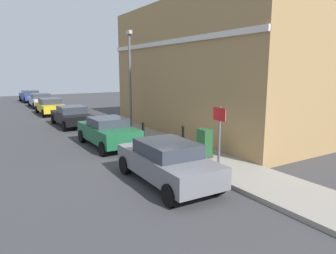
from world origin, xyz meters
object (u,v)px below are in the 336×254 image
car_blue (30,96)px  utility_cabinet (204,144)px  street_sign (219,130)px  car_green (108,131)px  car_grey (167,161)px  lamppost (130,76)px  car_black (72,116)px  car_yellow (50,106)px  car_silver (41,100)px  bollard_near_cabinet (183,136)px  bollard_far_kerb (143,132)px

car_blue → utility_cabinet: car_blue is taller
street_sign → car_green: bearing=104.4°
car_grey → car_green: 5.70m
car_blue → lamppost: lamppost is taller
car_blue → street_sign: (1.56, -31.51, 0.94)m
car_black → lamppost: bearing=-145.5°
car_blue → street_sign: 31.57m
car_yellow → car_grey: bearing=179.9°
car_grey → car_blue: size_ratio=0.94×
car_black → car_blue: (0.06, 18.81, 0.02)m
car_green → car_blue: bearing=-0.8°
car_grey → car_silver: 24.51m
bollard_near_cabinet → car_grey: bearing=-131.5°
car_black → utility_cabinet: bearing=-167.2°
car_silver → utility_cabinet: bearing=-174.5°
car_yellow → bollard_near_cabinet: car_yellow is taller
car_silver → street_sign: size_ratio=1.78×
utility_cabinet → bollard_near_cabinet: bearing=86.6°
utility_cabinet → street_sign: size_ratio=0.50×
car_yellow → lamppost: 10.80m
car_silver → car_blue: (-0.05, 6.52, -0.01)m
car_black → lamppost: (2.55, -3.68, 2.61)m
car_silver → car_yellow: bearing=177.5°
car_grey → car_yellow: car_grey is taller
car_yellow → bollard_near_cabinet: (2.71, -15.59, -0.01)m
car_green → car_silver: size_ratio=1.01×
bollard_far_kerb → car_blue: bearing=93.3°
car_yellow → lamppost: (2.65, -10.15, 2.59)m
bollard_near_cabinet → bollard_far_kerb: (-1.06, 1.86, 0.00)m
utility_cabinet → lamppost: 7.60m
car_green → car_silver: (0.07, 18.81, -0.01)m
car_yellow → car_blue: 12.35m
car_grey → utility_cabinet: size_ratio=3.69×
street_sign → lamppost: (0.93, 9.02, 1.64)m
car_green → bollard_near_cabinet: 3.67m
bollard_near_cabinet → lamppost: (-0.05, 5.45, 2.60)m
car_black → car_yellow: bearing=0.6°
car_green → bollard_near_cabinet: size_ratio=3.98×
car_green → bollard_far_kerb: size_ratio=3.98×
lamppost → car_silver: bearing=98.7°
car_grey → bollard_far_kerb: size_ratio=4.09×
car_black → bollard_far_kerb: 7.43m
car_black → lamppost: 5.18m
car_grey → street_sign: size_ratio=1.85×
car_black → car_yellow: 6.47m
utility_cabinet → car_silver: bearing=95.9°
utility_cabinet → bollard_far_kerb: bearing=105.2°
car_grey → utility_cabinet: car_grey is taller
car_silver → bollard_near_cabinet: (2.50, -21.42, -0.03)m
car_grey → car_silver: bearing=0.6°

